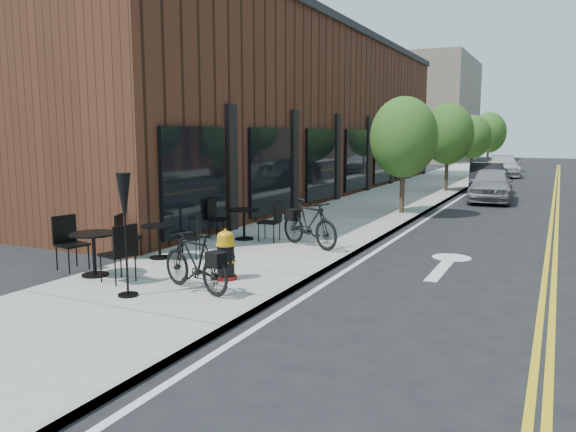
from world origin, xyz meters
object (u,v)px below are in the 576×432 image
Objects in this scene: bicycle_right at (309,223)px; parked_car_c at (503,166)px; bistro_set_c at (244,220)px; fire_hydrant at (226,256)px; bicycle_left at (195,261)px; parked_car_a at (491,185)px; bistro_set_b at (94,248)px; bistro_set_a at (159,236)px; patio_umbrella at (124,208)px; parked_car_b at (486,179)px.

parked_car_c is at bearing 20.91° from bicycle_right.
bistro_set_c is at bearing 109.75° from bicycle_right.
fire_hydrant is 0.88m from bicycle_left.
parked_car_a is at bearing 84.05° from fire_hydrant.
fire_hydrant is 2.47m from bistro_set_b.
bicycle_left reaches higher than bistro_set_c.
bicycle_right is 0.93× the size of bistro_set_b.
parked_car_a reaches higher than bistro_set_c.
bistro_set_c is 12.78m from parked_car_a.
patio_umbrella reaches higher than bistro_set_a.
bicycle_right is at bearing -10.40° from bistro_set_c.
fire_hydrant is 2.34m from bistro_set_a.
parked_car_a reaches higher than bicycle_right.
patio_umbrella is at bearing -30.89° from bicycle_left.
bistro_set_c is (-1.60, 4.35, -0.01)m from bicycle_left.
bistro_set_a is 0.43× the size of parked_car_a.
bicycle_right is at bearing 70.52° from bistro_set_b.
fire_hydrant is 2.07m from patio_umbrella.
bistro_set_a is 29.33m from parked_car_c.
bistro_set_b is 1.07× the size of bistro_set_c.
patio_umbrella is (0.78, -5.08, 0.94)m from bistro_set_c.
parked_car_b is at bearing 70.02° from bistro_set_c.
parked_car_a is at bearing 77.59° from patio_umbrella.
parked_car_a reaches higher than bistro_set_a.
bistro_set_a reaches higher than fire_hydrant.
bicycle_left is 1.43m from patio_umbrella.
parked_car_b is (-0.55, 3.09, 0.01)m from parked_car_a.
bicycle_left is 0.90× the size of bistro_set_c.
bistro_set_c is at bearing -112.54° from parked_car_b.
fire_hydrant is 3.85m from bistro_set_c.
parked_car_c is at bearing 84.65° from patio_umbrella.
fire_hydrant is at bearing 31.73° from bistro_set_b.
bicycle_right reaches higher than bicycle_left.
parked_car_a is at bearing -87.59° from parked_car_b.
parked_car_b is (2.33, 18.51, 0.14)m from fire_hydrant.
bistro_set_a is at bearing 163.21° from fire_hydrant.
patio_umbrella is at bearing -102.44° from parked_car_c.
parked_car_c is at bearing 90.64° from fire_hydrant.
fire_hydrant is at bearing -104.90° from parked_car_b.
bicycle_right is at bearing -105.72° from parked_car_b.
parked_car_c is (2.08, 29.87, 0.12)m from fire_hydrant.
bistro_set_c is 0.46× the size of parked_car_a.
bistro_set_a is at bearing 160.95° from bicycle_right.
bistro_set_b is at bearing -104.05° from bistro_set_c.
bistro_set_c reaches higher than bistro_set_a.
fire_hydrant is 0.46× the size of bistro_set_b.
bicycle_left reaches higher than bistro_set_a.
parked_car_a is 3.14m from parked_car_b.
bicycle_left is 2.27m from bistro_set_b.
parked_car_a is at bearing 12.48° from bicycle_right.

